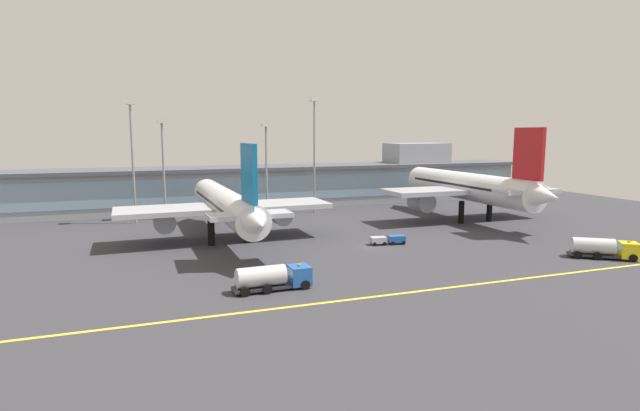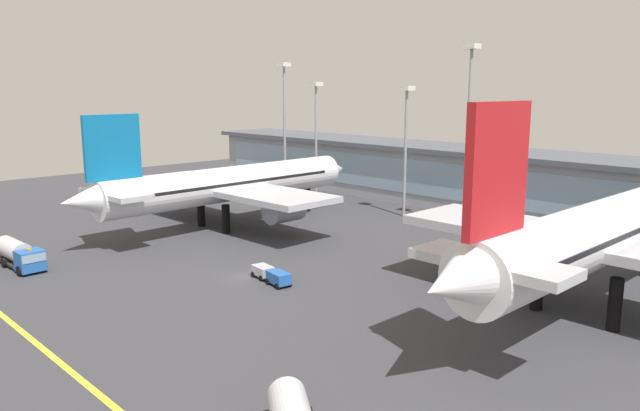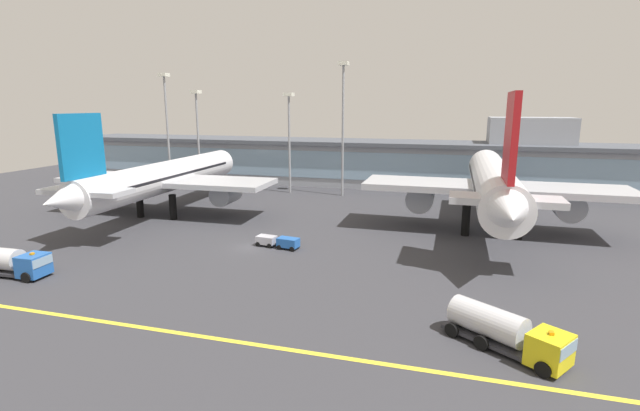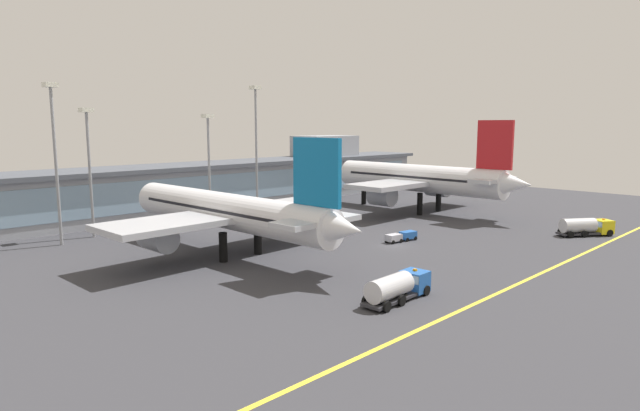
% 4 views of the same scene
% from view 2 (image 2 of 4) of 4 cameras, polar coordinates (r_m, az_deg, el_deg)
% --- Properties ---
extents(ground_plane, '(180.00, 180.00, 0.00)m').
position_cam_2_polar(ground_plane, '(65.34, -7.09, -6.62)').
color(ground_plane, '#38383D').
extents(taxiway_centreline_stripe, '(144.00, 0.50, 0.01)m').
position_cam_2_polar(taxiway_centreline_stripe, '(55.89, -25.78, -10.76)').
color(taxiway_centreline_stripe, yellow).
rests_on(taxiway_centreline_stripe, ground).
extents(terminal_building, '(131.31, 14.00, 15.05)m').
position_cam_2_polar(terminal_building, '(100.49, 17.22, 2.33)').
color(terminal_building, '#9399A3').
rests_on(terminal_building, ground).
extents(airliner_near_left, '(35.14, 47.83, 16.47)m').
position_cam_2_polar(airliner_near_left, '(87.74, -8.49, 1.91)').
color(airliner_near_left, black).
rests_on(airliner_near_left, ground).
extents(airliner_near_right, '(35.23, 47.48, 18.76)m').
position_cam_2_polar(airliner_near_right, '(58.40, 24.09, -2.65)').
color(airliner_near_right, black).
rests_on(airliner_near_right, ground).
extents(baggage_tug_near, '(5.76, 2.48, 1.40)m').
position_cam_2_polar(baggage_tug_near, '(63.16, -4.55, -6.44)').
color(baggage_tug_near, black).
rests_on(baggage_tug_near, ground).
extents(service_truck_far, '(9.12, 3.17, 2.90)m').
position_cam_2_polar(service_truck_far, '(75.42, -26.21, -4.11)').
color(service_truck_far, black).
rests_on(service_truck_far, ground).
extents(apron_light_mast_west, '(1.80, 1.80, 25.40)m').
position_cam_2_polar(apron_light_mast_west, '(87.28, 13.72, 8.55)').
color(apron_light_mast_west, gray).
rests_on(apron_light_mast_west, ground).
extents(apron_light_mast_centre, '(1.80, 1.80, 20.54)m').
position_cam_2_polar(apron_light_mast_centre, '(109.28, -0.38, 7.87)').
color(apron_light_mast_centre, gray).
rests_on(apron_light_mast_centre, ground).
extents(apron_light_mast_east, '(1.80, 1.80, 19.85)m').
position_cam_2_polar(apron_light_mast_east, '(93.91, 8.01, 7.01)').
color(apron_light_mast_east, gray).
rests_on(apron_light_mast_east, ground).
extents(apron_light_mast_far_east, '(1.80, 1.80, 23.96)m').
position_cam_2_polar(apron_light_mast_far_east, '(111.96, -3.34, 8.90)').
color(apron_light_mast_far_east, gray).
rests_on(apron_light_mast_far_east, ground).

